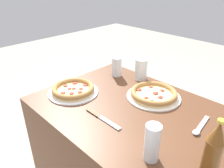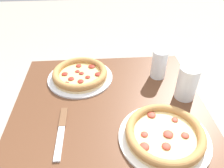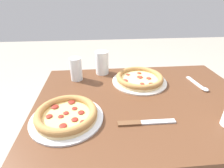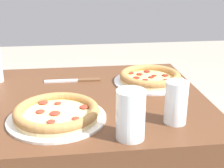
% 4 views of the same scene
% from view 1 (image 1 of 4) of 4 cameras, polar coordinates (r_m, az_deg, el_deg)
% --- Properties ---
extents(table, '(1.05, 0.76, 0.72)m').
position_cam_1_polar(table, '(1.40, 4.62, -18.69)').
color(table, '#56331E').
rests_on(table, ground_plane).
extents(pizza_veggie, '(0.31, 0.31, 0.04)m').
position_cam_1_polar(pizza_veggie, '(1.27, 10.83, -2.63)').
color(pizza_veggie, silver).
rests_on(pizza_veggie, table).
extents(pizza_pepperoni, '(0.30, 0.30, 0.05)m').
position_cam_1_polar(pizza_pepperoni, '(1.32, -10.09, -1.46)').
color(pizza_pepperoni, silver).
rests_on(pizza_pepperoni, table).
extents(glass_lemonade, '(0.07, 0.07, 0.13)m').
position_cam_1_polar(glass_lemonade, '(1.50, 1.22, 4.39)').
color(glass_lemonade, white).
rests_on(glass_lemonade, table).
extents(glass_cola, '(0.06, 0.06, 0.16)m').
position_cam_1_polar(glass_cola, '(0.86, 10.40, -15.30)').
color(glass_cola, white).
rests_on(glass_cola, table).
extents(glass_iced_tea, '(0.08, 0.08, 0.14)m').
position_cam_1_polar(glass_iced_tea, '(1.46, 7.58, 3.70)').
color(glass_iced_tea, white).
rests_on(glass_iced_tea, table).
extents(beer_bottle, '(0.06, 0.06, 0.23)m').
position_cam_1_polar(beer_bottle, '(0.85, 25.02, -15.02)').
color(beer_bottle, brown).
rests_on(beer_bottle, table).
extents(knife, '(0.23, 0.03, 0.01)m').
position_cam_1_polar(knife, '(1.09, -2.82, -8.75)').
color(knife, brown).
rests_on(knife, table).
extents(spoon, '(0.05, 0.18, 0.01)m').
position_cam_1_polar(spoon, '(1.10, 21.83, -10.67)').
color(spoon, silver).
rests_on(spoon, table).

